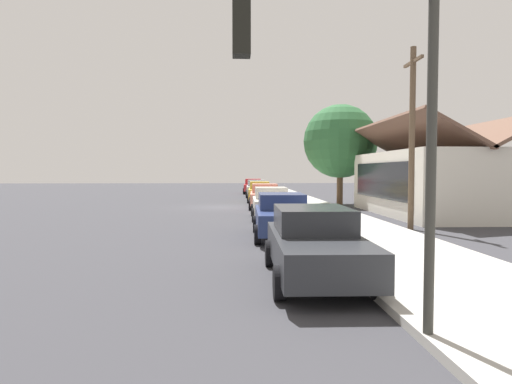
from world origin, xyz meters
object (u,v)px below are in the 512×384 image
object	(u,v)px
car_navy	(282,215)
utility_pole_wooden	(412,135)
car_silver	(256,188)
car_cherry	(253,186)
traffic_light_main	(355,92)
car_mustard	(260,191)
car_coral	(265,196)
car_ivory	(271,203)
car_charcoal	(315,243)
fire_hydrant_red	(300,209)
shade_tree	(340,141)

from	to	relation	value
car_navy	utility_pole_wooden	xyz separation A→B (m)	(-1.90, 5.57, 3.11)
car_silver	car_navy	distance (m)	25.31
car_cherry	traffic_light_main	world-z (taller)	traffic_light_main
car_mustard	car_navy	size ratio (longest dim) A/B	1.03
car_silver	car_coral	world-z (taller)	same
car_cherry	car_mustard	world-z (taller)	same
car_ivory	car_mustard	bearing A→B (deg)	-179.23
car_cherry	car_charcoal	bearing A→B (deg)	2.57
car_charcoal	traffic_light_main	distance (m)	4.66
traffic_light_main	fire_hydrant_red	xyz separation A→B (m)	(-16.23, 1.66, -2.99)
car_cherry	traffic_light_main	size ratio (longest dim) A/B	0.88
car_coral	utility_pole_wooden	xyz separation A→B (m)	(10.81, 5.35, 3.11)
car_cherry	traffic_light_main	xyz separation A→B (m)	(41.92, -0.31, 2.68)
car_cherry	car_coral	distance (m)	19.06
car_cherry	utility_pole_wooden	xyz separation A→B (m)	(29.88, 5.35, 3.11)
car_ivory	traffic_light_main	bearing A→B (deg)	0.53
traffic_light_main	car_silver	bearing A→B (deg)	179.45
car_ivory	car_charcoal	size ratio (longest dim) A/B	0.95
car_silver	car_charcoal	xyz separation A→B (m)	(31.64, -0.18, 0.00)
car_cherry	car_ivory	bearing A→B (deg)	2.57
car_coral	car_ivory	bearing A→B (deg)	1.49
car_cherry	shade_tree	bearing A→B (deg)	22.01
car_cherry	fire_hydrant_red	world-z (taller)	car_cherry
traffic_light_main	utility_pole_wooden	size ratio (longest dim) A/B	0.69
car_coral	traffic_light_main	world-z (taller)	traffic_light_main
car_silver	car_charcoal	world-z (taller)	same
car_charcoal	utility_pole_wooden	size ratio (longest dim) A/B	0.65
car_coral	car_charcoal	bearing A→B (deg)	1.93
shade_tree	car_silver	bearing A→B (deg)	-149.98
car_mustard	car_ivory	distance (m)	12.61
car_coral	car_charcoal	distance (m)	19.04
car_silver	car_charcoal	distance (m)	31.64
car_navy	car_ivory	bearing A→B (deg)	-179.57
car_cherry	car_mustard	distance (m)	12.75
car_charcoal	shade_tree	size ratio (longest dim) A/B	0.68
car_mustard	car_ivory	bearing A→B (deg)	1.89
car_navy	fire_hydrant_red	bearing A→B (deg)	167.02
car_mustard	car_charcoal	world-z (taller)	same
car_cherry	traffic_light_main	distance (m)	42.00
car_cherry	car_silver	xyz separation A→B (m)	(6.46, 0.03, -0.00)
car_mustard	car_charcoal	bearing A→B (deg)	2.02
utility_pole_wooden	car_charcoal	bearing A→B (deg)	-33.77
car_ivory	car_charcoal	distance (m)	12.74
car_charcoal	traffic_light_main	size ratio (longest dim) A/B	0.94
car_cherry	car_charcoal	xyz separation A→B (m)	(38.10, -0.16, 0.00)
car_navy	shade_tree	distance (m)	17.09
car_cherry	utility_pole_wooden	distance (m)	30.51
utility_pole_wooden	car_coral	bearing A→B (deg)	-153.66
car_cherry	car_charcoal	distance (m)	38.10
traffic_light_main	utility_pole_wooden	bearing A→B (deg)	154.83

